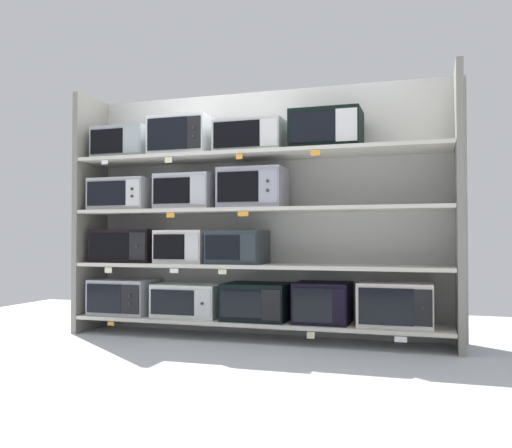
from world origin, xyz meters
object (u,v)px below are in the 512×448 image
(microwave_3, at_px, (323,303))
(microwave_8, at_px, (125,195))
(microwave_13, at_px, (251,137))
(microwave_14, at_px, (326,130))
(microwave_11, at_px, (124,144))
(microwave_7, at_px, (238,247))
(microwave_10, at_px, (253,188))
(microwave_4, at_px, (396,304))
(microwave_6, at_px, (184,247))
(microwave_2, at_px, (257,301))
(microwave_1, at_px, (189,300))
(microwave_5, at_px, (127,246))
(microwave_12, at_px, (183,137))
(microwave_9, at_px, (187,192))
(microwave_0, at_px, (124,297))

(microwave_3, distance_m, microwave_8, 1.98)
(microwave_3, xyz_separation_m, microwave_13, (-0.60, 0.00, 1.34))
(microwave_14, bearing_deg, microwave_11, 180.00)
(microwave_7, bearing_deg, microwave_10, -0.04)
(microwave_4, bearing_deg, microwave_14, 179.97)
(microwave_6, distance_m, microwave_11, 1.08)
(microwave_2, distance_m, microwave_8, 1.52)
(microwave_1, relative_size, microwave_14, 1.03)
(microwave_1, height_order, microwave_4, microwave_4)
(microwave_5, height_order, microwave_7, microwave_5)
(microwave_4, xyz_separation_m, microwave_5, (-2.30, 0.00, 0.43))
(microwave_11, xyz_separation_m, microwave_12, (0.58, -0.00, 0.02))
(microwave_8, bearing_deg, microwave_6, 0.01)
(microwave_2, bearing_deg, microwave_11, -179.99)
(microwave_7, relative_size, microwave_10, 0.85)
(microwave_14, bearing_deg, microwave_7, 179.98)
(microwave_6, height_order, microwave_7, microwave_6)
(microwave_9, xyz_separation_m, microwave_10, (0.59, -0.00, 0.02))
(microwave_11, bearing_deg, microwave_8, -0.21)
(microwave_7, height_order, microwave_12, microwave_12)
(microwave_1, distance_m, microwave_7, 0.63)
(microwave_6, relative_size, microwave_9, 0.88)
(microwave_9, bearing_deg, microwave_6, -179.82)
(microwave_0, bearing_deg, microwave_1, 0.02)
(microwave_10, height_order, microwave_13, microwave_13)
(microwave_0, bearing_deg, microwave_5, 0.89)
(microwave_5, distance_m, microwave_14, 2.00)
(microwave_7, bearing_deg, microwave_13, -0.17)
(microwave_3, bearing_deg, microwave_4, -0.00)
(microwave_4, height_order, microwave_5, microwave_5)
(microwave_5, bearing_deg, microwave_8, -179.59)
(microwave_4, height_order, microwave_11, microwave_11)
(microwave_8, distance_m, microwave_10, 1.19)
(microwave_5, bearing_deg, microwave_2, 0.01)
(microwave_1, xyz_separation_m, microwave_12, (-0.05, -0.00, 1.39))
(microwave_4, relative_size, microwave_8, 1.04)
(microwave_1, distance_m, microwave_5, 0.75)
(microwave_6, xyz_separation_m, microwave_9, (0.03, 0.00, 0.47))
(microwave_0, relative_size, microwave_9, 1.08)
(microwave_0, distance_m, microwave_12, 1.49)
(microwave_8, bearing_deg, microwave_12, -0.03)
(microwave_12, bearing_deg, microwave_2, 0.04)
(microwave_9, height_order, microwave_12, microwave_12)
(microwave_3, distance_m, microwave_10, 1.08)
(microwave_7, distance_m, microwave_9, 0.66)
(microwave_4, relative_size, microwave_6, 1.28)
(microwave_5, xyz_separation_m, microwave_9, (0.58, 0.00, 0.46))
(microwave_4, bearing_deg, microwave_5, 179.99)
(microwave_0, distance_m, microwave_14, 2.26)
(microwave_10, bearing_deg, microwave_12, -179.97)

